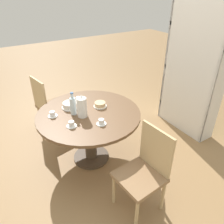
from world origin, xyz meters
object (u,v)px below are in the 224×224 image
bookshelf (192,72)px  cake_second (100,105)px  chair_a (49,104)px  cup_c (53,114)px  water_bottle (73,105)px  chair_b (145,170)px  cup_a (101,122)px  cup_b (78,100)px  cup_d (72,124)px  coffee_pot (82,107)px  cake_main (70,105)px

bookshelf → cake_second: (-0.17, -1.45, -0.20)m
chair_a → cup_c: 0.82m
water_bottle → chair_a: bearing=-175.4°
bookshelf → water_bottle: bookshelf is taller
chair_b → cake_second: chair_b is taller
chair_b → cup_a: bearing=-172.6°
bookshelf → cup_a: 1.66m
bookshelf → water_bottle: (-0.18, -1.81, -0.11)m
cup_c → bookshelf: bearing=82.7°
cup_b → water_bottle: bearing=-34.5°
cup_a → cup_d: same height
cup_c → cup_d: size_ratio=1.00×
chair_a → cup_b: size_ratio=7.96×
coffee_pot → cake_second: (-0.09, 0.29, -0.10)m
chair_a → bookshelf: bookshelf is taller
chair_a → water_bottle: water_bottle is taller
cup_c → water_bottle: bearing=71.2°
cup_a → cup_c: bearing=-137.7°
chair_b → water_bottle: 1.10m
coffee_pot → water_bottle: bearing=-146.8°
chair_b → chair_a: bearing=-173.1°
bookshelf → cup_b: bearing=74.6°
cup_c → cup_a: bearing=42.3°
chair_a → cup_a: chair_a is taller
coffee_pot → water_bottle: 0.12m
bookshelf → cake_main: bearing=79.0°
cup_c → cup_b: bearing=114.0°
water_bottle → cup_d: bearing=-28.2°
bookshelf → cup_d: (0.05, -1.93, -0.20)m
cake_main → cake_second: 0.38m
chair_a → cake_second: 0.98m
bookshelf → cake_second: size_ratio=11.39×
cup_d → chair_b: bearing=29.7°
cake_second → cup_b: cup_b is taller
cake_main → cake_second: size_ratio=1.26×
cup_c → chair_b: bearing=26.8°
chair_b → cup_d: (-0.76, -0.43, 0.26)m
cake_main → water_bottle: bearing=-7.8°
chair_a → coffee_pot: (0.94, 0.14, 0.37)m
cup_b → cake_main: bearing=-58.0°
cup_d → cup_c: bearing=-161.0°
cup_a → cup_d: bearing=-114.0°
cup_a → cup_b: same height
chair_b → cup_d: chair_b is taller
chair_b → coffee_pot: bearing=-169.6°
chair_a → cake_second: chair_a is taller
cup_b → cup_d: size_ratio=1.00×
water_bottle → bookshelf: bearing=84.2°
coffee_pot → water_bottle: size_ratio=0.97×
chair_a → cup_a: (1.20, 0.24, 0.26)m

